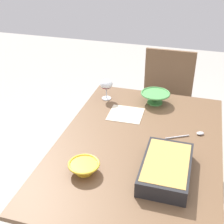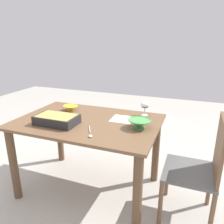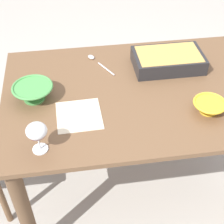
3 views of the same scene
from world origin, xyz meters
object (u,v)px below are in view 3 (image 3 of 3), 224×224
casserole_dish (168,60)px  napkin (79,115)px  dining_table (134,111)px  wine_glass (37,132)px  mixing_bowl (33,92)px  small_bowl (209,106)px  serving_spoon (96,61)px

casserole_dish → napkin: casserole_dish is taller
dining_table → wine_glass: (-0.47, -0.33, 0.24)m
mixing_bowl → napkin: (0.21, -0.15, -0.04)m
mixing_bowl → small_bowl: size_ratio=1.27×
small_bowl → wine_glass: bearing=-170.8°
dining_table → mixing_bowl: mixing_bowl is taller
wine_glass → small_bowl: size_ratio=0.93×
wine_glass → casserole_dish: (0.68, 0.51, -0.06)m
wine_glass → serving_spoon: (0.30, 0.61, -0.10)m
mixing_bowl → dining_table: bearing=-0.7°
wine_glass → serving_spoon: 0.69m
casserole_dish → mixing_bowl: 0.73m
dining_table → casserole_dish: bearing=39.7°
small_bowl → mixing_bowl: bearing=165.4°
small_bowl → serving_spoon: 0.68m
dining_table → small_bowl: small_bowl is taller
casserole_dish → mixing_bowl: casserole_dish is taller
dining_table → wine_glass: 0.62m
casserole_dish → serving_spoon: (-0.38, 0.10, -0.04)m
casserole_dish → small_bowl: bearing=-76.5°
serving_spoon → napkin: 0.44m
casserole_dish → napkin: (-0.51, -0.32, -0.04)m
mixing_bowl → napkin: bearing=-36.6°
small_bowl → serving_spoon: bearing=134.4°
mixing_bowl → casserole_dish: bearing=13.5°
casserole_dish → napkin: 0.60m
mixing_bowl → small_bowl: 0.83m
wine_glass → mixing_bowl: size_ratio=0.73×
wine_glass → casserole_dish: size_ratio=0.39×
wine_glass → mixing_bowl: 0.34m
wine_glass → small_bowl: bearing=9.2°
dining_table → wine_glass: bearing=-144.8°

